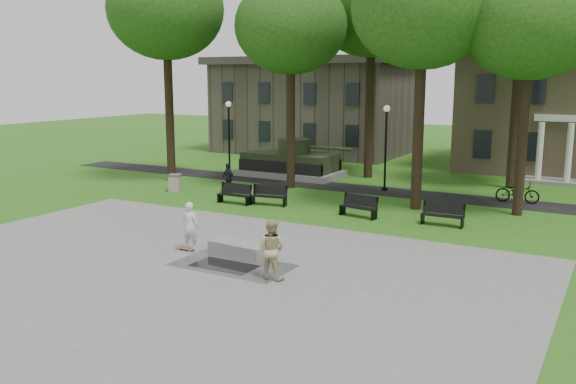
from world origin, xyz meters
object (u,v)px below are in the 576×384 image
concrete_block (240,248)px  skateboarder (190,226)px  park_bench_0 (235,193)px  cyclist (518,185)px  trash_bin (175,183)px  friend_watching (271,249)px

concrete_block → skateboarder: (-1.94, -0.38, 0.67)m
skateboarder → park_bench_0: bearing=-77.7°
cyclist → trash_bin: cyclist is taller
skateboarder → friend_watching: (4.25, -1.32, 0.07)m
skateboarder → cyclist: (9.01, 14.84, 0.02)m
park_bench_0 → trash_bin: bearing=167.4°
skateboarder → trash_bin: 11.92m
friend_watching → park_bench_0: 11.78m
skateboarder → trash_bin: (-8.03, 8.81, -0.43)m
skateboarder → park_bench_0: (-3.29, 7.72, -0.39)m
park_bench_0 → friend_watching: bearing=-49.9°
friend_watching → park_bench_0: friend_watching is taller
concrete_block → skateboarder: 2.08m
cyclist → trash_bin: 18.08m
skateboarder → park_bench_0: size_ratio=0.99×
concrete_block → cyclist: (7.08, 14.46, 0.68)m
concrete_block → friend_watching: bearing=-36.3°
trash_bin → friend_watching: bearing=-39.5°
concrete_block → cyclist: bearing=63.9°
cyclist → trash_bin: (-17.04, -6.03, -0.44)m
concrete_block → park_bench_0: park_bench_0 is taller
cyclist → park_bench_0: (-12.30, -7.12, -0.41)m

